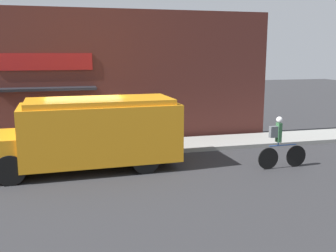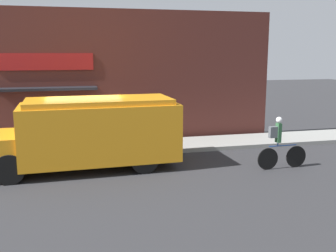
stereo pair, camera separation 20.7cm
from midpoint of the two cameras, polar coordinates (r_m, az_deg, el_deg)
The scene contains 5 objects.
ground_plane at distance 14.25m, azimuth -12.25°, elevation -4.76°, with size 70.00×70.00×0.00m, color #2B2B2D.
sidewalk at distance 15.22m, azimuth -12.42°, elevation -3.48°, with size 28.00×2.03×0.16m.
storefront at distance 16.14m, azimuth -13.10°, elevation 6.78°, with size 16.17×0.93×5.43m.
school_bus at distance 12.77m, azimuth -12.00°, elevation -1.00°, with size 6.44×2.66×2.29m.
cyclist at distance 13.18m, azimuth 15.49°, elevation -2.59°, with size 1.75×0.20×1.71m.
Camera 1 is at (-0.53, -13.73, 3.73)m, focal length 42.00 mm.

